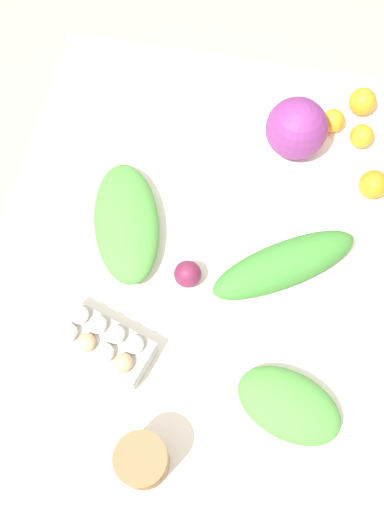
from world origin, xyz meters
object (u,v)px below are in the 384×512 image
cabbage_purple (296,128)px  orange_0 (333,121)px  paper_bag (142,461)px  orange_3 (362,101)px  egg_carton (103,342)px  greens_bunch_kale (289,405)px  greens_bunch_chard (284,265)px  orange_2 (362,136)px  orange_1 (373,184)px  greens_bunch_beet_tops (126,222)px  beet_root (189,274)px

cabbage_purple → orange_0: (0.09, -0.10, -0.05)m
paper_bag → orange_3: 1.13m
egg_carton → greens_bunch_kale: bearing=9.8°
greens_bunch_chard → orange_0: 0.48m
orange_0 → orange_2: size_ratio=0.99×
cabbage_purple → orange_1: cabbage_purple is taller
paper_bag → orange_2: bearing=-23.1°
egg_carton → greens_bunch_kale: size_ratio=1.04×
egg_carton → orange_0: size_ratio=3.86×
paper_bag → greens_bunch_chard: paper_bag is taller
greens_bunch_beet_tops → orange_2: bearing=-56.1°
orange_3 → beet_root: bearing=148.1°
greens_bunch_chard → orange_3: size_ratio=4.92×
cabbage_purple → beet_root: size_ratio=2.44×
paper_bag → greens_bunch_kale: 0.34m
paper_bag → orange_3: (1.06, -0.39, -0.02)m
orange_1 → cabbage_purple: bearing=64.5°
egg_carton → orange_0: 0.88m
greens_bunch_beet_tops → cabbage_purple: bearing=-49.1°
orange_0 → greens_bunch_kale: bearing=178.0°
paper_bag → orange_1: bearing=-29.2°
greens_bunch_chard → beet_root: bearing=105.8°
paper_bag → greens_bunch_beet_tops: 0.58m
egg_carton → orange_2: (0.70, -0.55, -0.01)m
greens_bunch_kale → beet_root: bearing=46.0°
egg_carton → orange_3: size_ratio=3.25×
egg_carton → beet_root: (0.21, -0.16, -0.01)m
paper_bag → orange_1: 0.90m
greens_bunch_chard → greens_bunch_beet_tops: bearing=83.5°
beet_root → orange_0: size_ratio=1.05×
orange_0 → orange_1: (-0.19, -0.12, 0.01)m
greens_bunch_kale → greens_bunch_beet_tops: (0.38, 0.46, 0.00)m
cabbage_purple → egg_carton: 0.75m
greens_bunch_beet_tops → orange_0: 0.65m
greens_bunch_chard → greens_bunch_kale: 0.34m
greens_bunch_chard → beet_root: (-0.06, 0.22, -0.01)m
beet_root → orange_3: (0.61, -0.38, 0.00)m
greens_bunch_kale → orange_3: 0.89m
cabbage_purple → orange_0: cabbage_purple is taller
greens_bunch_kale → greens_bunch_beet_tops: greens_bunch_beet_tops is taller
orange_0 → egg_carton: bearing=147.8°
greens_bunch_kale → cabbage_purple: bearing=5.8°
cabbage_purple → greens_bunch_beet_tops: (-0.34, 0.39, -0.05)m
greens_bunch_chard → greens_bunch_kale: (-0.33, -0.05, -0.01)m
greens_bunch_kale → orange_1: size_ratio=3.17×
greens_bunch_kale → beet_root: (0.27, 0.28, -0.00)m
paper_bag → orange_1: (0.79, -0.44, -0.02)m
orange_3 → orange_1: bearing=-170.2°
paper_bag → cabbage_purple: bearing=-13.7°
greens_bunch_chard → orange_0: size_ratio=5.84×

